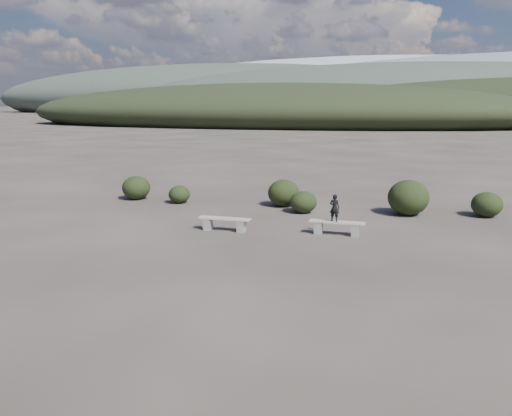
% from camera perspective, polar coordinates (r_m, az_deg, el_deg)
% --- Properties ---
extents(ground, '(1200.00, 1200.00, 0.00)m').
position_cam_1_polar(ground, '(13.63, -2.15, -7.58)').
color(ground, '#2D2723').
rests_on(ground, ground).
extents(bench_left, '(1.93, 0.47, 0.48)m').
position_cam_1_polar(bench_left, '(18.10, -3.61, -1.71)').
color(bench_left, slate).
rests_on(bench_left, ground).
extents(bench_right, '(1.95, 0.44, 0.49)m').
position_cam_1_polar(bench_right, '(17.73, 9.22, -2.13)').
color(bench_right, slate).
rests_on(bench_right, ground).
extents(seated_person, '(0.38, 0.27, 0.96)m').
position_cam_1_polar(seated_person, '(17.59, 8.97, 0.02)').
color(seated_person, black).
rests_on(seated_person, bench_right).
extents(shrub_a, '(0.99, 0.99, 0.81)m').
position_cam_1_polar(shrub_a, '(23.36, -8.76, 1.55)').
color(shrub_a, black).
rests_on(shrub_a, ground).
extents(shrub_b, '(1.41, 1.41, 1.21)m').
position_cam_1_polar(shrub_b, '(22.37, 3.18, 1.73)').
color(shrub_b, black).
rests_on(shrub_b, ground).
extents(shrub_c, '(1.15, 1.15, 0.92)m').
position_cam_1_polar(shrub_c, '(21.10, 5.44, 0.68)').
color(shrub_c, black).
rests_on(shrub_c, ground).
extents(shrub_d, '(1.67, 1.67, 1.46)m').
position_cam_1_polar(shrub_d, '(21.49, 17.02, 1.15)').
color(shrub_d, black).
rests_on(shrub_d, ground).
extents(shrub_e, '(1.22, 1.22, 1.02)m').
position_cam_1_polar(shrub_e, '(22.33, 24.88, 0.37)').
color(shrub_e, black).
rests_on(shrub_e, ground).
extents(shrub_f, '(1.33, 1.33, 1.13)m').
position_cam_1_polar(shrub_f, '(24.68, -13.53, 2.28)').
color(shrub_f, black).
rests_on(shrub_f, ground).
extents(mountain_ridges, '(500.00, 400.00, 56.00)m').
position_cam_1_polar(mountain_ridges, '(351.46, 15.25, 12.49)').
color(mountain_ridges, black).
rests_on(mountain_ridges, ground).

